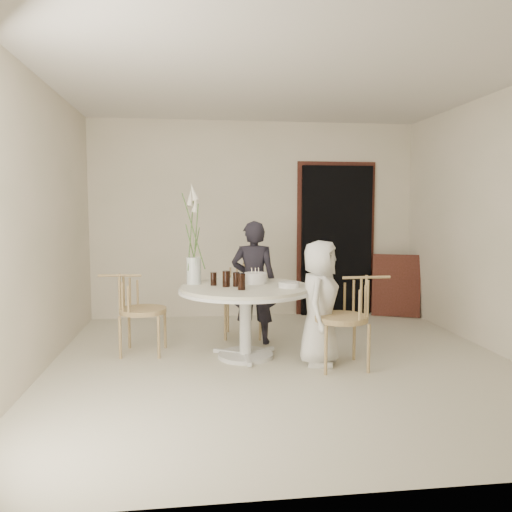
{
  "coord_description": "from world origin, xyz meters",
  "views": [
    {
      "loc": [
        -0.86,
        -4.66,
        1.49
      ],
      "look_at": [
        -0.24,
        0.3,
        1.02
      ],
      "focal_mm": 35.0,
      "sensor_mm": 36.0,
      "label": 1
    }
  ],
  "objects": [
    {
      "name": "ground",
      "position": [
        0.0,
        0.0,
        0.0
      ],
      "size": [
        4.5,
        4.5,
        0.0
      ],
      "primitive_type": "plane",
      "color": "beige",
      "rests_on": "ground"
    },
    {
      "name": "room_shell",
      "position": [
        0.0,
        0.0,
        1.62
      ],
      "size": [
        4.5,
        4.5,
        4.5
      ],
      "color": "silver",
      "rests_on": "ground"
    },
    {
      "name": "doorway",
      "position": [
        1.15,
        2.19,
        1.05
      ],
      "size": [
        1.0,
        0.1,
        2.1
      ],
      "primitive_type": "cube",
      "color": "black",
      "rests_on": "ground"
    },
    {
      "name": "door_trim",
      "position": [
        1.15,
        2.23,
        1.11
      ],
      "size": [
        1.12,
        0.03,
        2.22
      ],
      "primitive_type": "cube",
      "color": "#5E2720",
      "rests_on": "ground"
    },
    {
      "name": "table",
      "position": [
        -0.35,
        0.25,
        0.62
      ],
      "size": [
        1.33,
        1.33,
        0.73
      ],
      "color": "silver",
      "rests_on": "ground"
    },
    {
      "name": "picture_frame",
      "position": [
        1.95,
        1.95,
        0.43
      ],
      "size": [
        0.68,
        0.43,
        0.86
      ],
      "primitive_type": "cube",
      "rotation": [
        -0.17,
        0.0,
        -0.39
      ],
      "color": "#5E2720",
      "rests_on": "ground"
    },
    {
      "name": "chair_far",
      "position": [
        -0.27,
        1.22,
        0.56
      ],
      "size": [
        0.52,
        0.56,
        0.86
      ],
      "rotation": [
        0.0,
        0.0,
        -0.14
      ],
      "color": "tan",
      "rests_on": "ground"
    },
    {
      "name": "chair_right",
      "position": [
        0.63,
        -0.18,
        0.57
      ],
      "size": [
        0.54,
        0.5,
        0.88
      ],
      "rotation": [
        0.0,
        0.0,
        -1.56
      ],
      "color": "tan",
      "rests_on": "ground"
    },
    {
      "name": "chair_left",
      "position": [
        -1.5,
        0.54,
        0.54
      ],
      "size": [
        0.53,
        0.5,
        0.84
      ],
      "rotation": [
        0.0,
        0.0,
        1.46
      ],
      "color": "tan",
      "rests_on": "ground"
    },
    {
      "name": "girl",
      "position": [
        -0.2,
        0.79,
        0.68
      ],
      "size": [
        0.56,
        0.43,
        1.37
      ],
      "primitive_type": "imported",
      "rotation": [
        0.0,
        0.0,
        2.91
      ],
      "color": "black",
      "rests_on": "ground"
    },
    {
      "name": "boy",
      "position": [
        0.33,
        -0.05,
        0.6
      ],
      "size": [
        0.59,
        0.69,
        1.2
      ],
      "primitive_type": "imported",
      "rotation": [
        0.0,
        0.0,
        1.14
      ],
      "color": "white",
      "rests_on": "ground"
    },
    {
      "name": "birthday_cake",
      "position": [
        -0.23,
        0.41,
        0.79
      ],
      "size": [
        0.23,
        0.23,
        0.16
      ],
      "rotation": [
        0.0,
        0.0,
        -0.08
      ],
      "color": "white",
      "rests_on": "table"
    },
    {
      "name": "cola_tumbler_a",
      "position": [
        -0.44,
        0.23,
        0.8
      ],
      "size": [
        0.07,
        0.07,
        0.14
      ],
      "primitive_type": "cylinder",
      "rotation": [
        0.0,
        0.0,
        -0.06
      ],
      "color": "black",
      "rests_on": "table"
    },
    {
      "name": "cola_tumbler_b",
      "position": [
        -0.41,
        0.02,
        0.81
      ],
      "size": [
        0.09,
        0.09,
        0.16
      ],
      "primitive_type": "cylinder",
      "rotation": [
        0.0,
        0.0,
        -0.3
      ],
      "color": "black",
      "rests_on": "table"
    },
    {
      "name": "cola_tumbler_c",
      "position": [
        -0.66,
        0.32,
        0.8
      ],
      "size": [
        0.07,
        0.07,
        0.13
      ],
      "primitive_type": "cylinder",
      "rotation": [
        0.0,
        0.0,
        0.05
      ],
      "color": "black",
      "rests_on": "table"
    },
    {
      "name": "cola_tumbler_d",
      "position": [
        -0.54,
        0.22,
        0.81
      ],
      "size": [
        0.09,
        0.09,
        0.16
      ],
      "primitive_type": "cylinder",
      "rotation": [
        0.0,
        0.0,
        0.17
      ],
      "color": "black",
      "rests_on": "table"
    },
    {
      "name": "plate_stack",
      "position": [
        0.06,
        0.1,
        0.76
      ],
      "size": [
        0.27,
        0.27,
        0.05
      ],
      "primitive_type": "cylinder",
      "rotation": [
        0.0,
        0.0,
        -0.38
      ],
      "color": "white",
      "rests_on": "table"
    },
    {
      "name": "flower_vase",
      "position": [
        -0.86,
        0.45,
        1.09
      ],
      "size": [
        0.15,
        0.15,
        1.03
      ],
      "rotation": [
        0.0,
        0.0,
        0.32
      ],
      "color": "silver",
      "rests_on": "table"
    }
  ]
}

